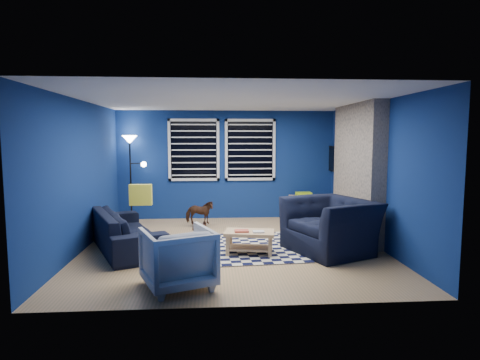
% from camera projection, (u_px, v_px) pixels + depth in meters
% --- Properties ---
extents(floor, '(5.00, 5.00, 0.00)m').
position_uv_depth(floor, '(232.00, 246.00, 6.95)').
color(floor, tan).
rests_on(floor, ground).
extents(ceiling, '(5.00, 5.00, 0.00)m').
position_uv_depth(ceiling, '(232.00, 100.00, 6.69)').
color(ceiling, white).
rests_on(ceiling, wall_back).
extents(wall_back, '(5.00, 0.00, 5.00)m').
position_uv_depth(wall_back, '(226.00, 165.00, 9.30)').
color(wall_back, navy).
rests_on(wall_back, floor).
extents(wall_left, '(0.00, 5.00, 5.00)m').
position_uv_depth(wall_left, '(82.00, 176.00, 6.65)').
color(wall_left, navy).
rests_on(wall_left, floor).
extents(wall_right, '(0.00, 5.00, 5.00)m').
position_uv_depth(wall_right, '(375.00, 174.00, 7.00)').
color(wall_right, navy).
rests_on(wall_right, floor).
extents(fireplace, '(0.65, 2.00, 2.50)m').
position_uv_depth(fireplace, '(356.00, 174.00, 7.49)').
color(fireplace, gray).
rests_on(fireplace, floor).
extents(window_left, '(1.17, 0.06, 1.42)m').
position_uv_depth(window_left, '(194.00, 150.00, 9.18)').
color(window_left, black).
rests_on(window_left, wall_back).
extents(window_right, '(1.17, 0.06, 1.42)m').
position_uv_depth(window_right, '(250.00, 150.00, 9.27)').
color(window_right, black).
rests_on(window_right, wall_back).
extents(tv, '(0.07, 1.00, 0.58)m').
position_uv_depth(tv, '(336.00, 159.00, 8.96)').
color(tv, black).
rests_on(tv, wall_right).
extents(rug, '(2.63, 2.17, 0.02)m').
position_uv_depth(rug, '(225.00, 248.00, 6.83)').
color(rug, black).
rests_on(rug, floor).
extents(sofa, '(2.37, 1.69, 0.65)m').
position_uv_depth(sofa, '(126.00, 230.00, 6.78)').
color(sofa, black).
rests_on(sofa, floor).
extents(armchair_big, '(1.70, 1.61, 0.87)m').
position_uv_depth(armchair_big, '(330.00, 226.00, 6.59)').
color(armchair_big, black).
rests_on(armchair_big, floor).
extents(armchair_bent, '(1.06, 1.08, 0.76)m').
position_uv_depth(armchair_bent, '(178.00, 258.00, 5.02)').
color(armchair_bent, gray).
rests_on(armchair_bent, floor).
extents(rocking_horse, '(0.32, 0.62, 0.50)m').
position_uv_depth(rocking_horse, '(199.00, 212.00, 8.39)').
color(rocking_horse, '#4E2C19').
rests_on(rocking_horse, floor).
extents(coffee_table, '(0.86, 0.59, 0.40)m').
position_uv_depth(coffee_table, '(249.00, 237.00, 6.46)').
color(coffee_table, tan).
rests_on(coffee_table, rug).
extents(cabinet, '(0.71, 0.52, 0.64)m').
position_uv_depth(cabinet, '(303.00, 208.00, 9.18)').
color(cabinet, tan).
rests_on(cabinet, floor).
extents(floor_lamp, '(0.53, 0.32, 1.93)m').
position_uv_depth(floor_lamp, '(131.00, 151.00, 8.87)').
color(floor_lamp, black).
rests_on(floor_lamp, floor).
extents(throw_pillow, '(0.40, 0.12, 0.38)m').
position_uv_depth(throw_pillow, '(141.00, 195.00, 7.33)').
color(throw_pillow, yellow).
rests_on(throw_pillow, sofa).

